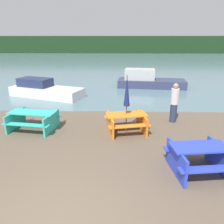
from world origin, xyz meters
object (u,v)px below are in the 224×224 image
Objects in this scene: picnic_table_blue at (198,157)px; person at (174,103)px; picnic_table_orange at (126,121)px; boat at (44,90)px; umbrella_navy at (127,91)px; boat_second at (148,81)px; picnic_table_teal at (33,119)px.

picnic_table_blue is 0.97× the size of person.
picnic_table_orange is 0.36× the size of boat.
person is (2.10, 1.14, 0.42)m from picnic_table_orange.
boat is at bearing 132.39° from umbrella_navy.
boat_second is at bearing 76.87° from picnic_table_orange.
picnic_table_orange is 2.43m from person.
picnic_table_orange is at bearing 124.42° from picnic_table_blue.
picnic_table_orange is 8.63m from boat_second.
picnic_table_teal is (-5.56, 2.83, -0.01)m from picnic_table_blue.
boat is at bearing -150.03° from boat_second.
boat_second is at bearing 89.42° from picnic_table_blue.
umbrella_navy is 1.30× the size of person.
boat_second is (1.96, 8.40, 0.03)m from picnic_table_orange.
boat_second is 2.99× the size of person.
picnic_table_blue is 0.93× the size of picnic_table_orange.
picnic_table_blue is at bearing -55.58° from picnic_table_orange.
boat is (-4.95, 5.42, -0.03)m from picnic_table_orange.
person reaches higher than picnic_table_teal.
person is at bearing 9.76° from picnic_table_teal.
boat is at bearing 129.94° from picnic_table_blue.
picnic_table_teal is at bearing -56.53° from boat.
picnic_table_teal is 0.39× the size of boat_second.
picnic_table_orange is 0.35× the size of boat_second.
picnic_table_orange is 7.34m from boat.
umbrella_navy is 7.44m from boat.
umbrella_navy is at bearing -2.14° from picnic_table_teal.
picnic_table_blue is at bearing -29.81° from boat.
picnic_table_orange is 0.88× the size of picnic_table_teal.
person is at bearing 86.15° from picnic_table_blue.
boat_second is (1.96, 8.40, -1.15)m from umbrella_navy.
picnic_table_teal is 10.02m from boat_second.
picnic_table_orange is 0.80× the size of umbrella_navy.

